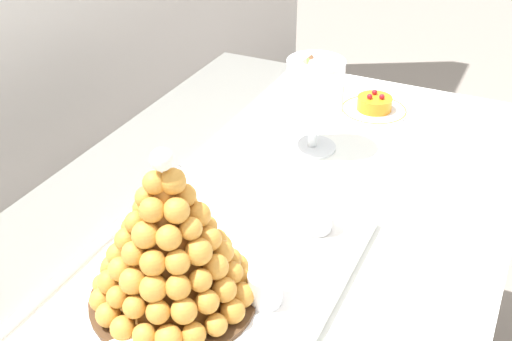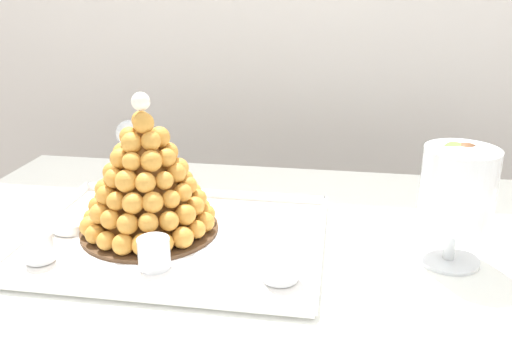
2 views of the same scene
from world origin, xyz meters
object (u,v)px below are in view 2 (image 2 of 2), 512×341
(dessert_cup_left, at_px, (40,248))
(dessert_cup_mid_left, at_px, (154,254))
(creme_brulee_ramekin, at_px, (74,222))
(wine_glass, at_px, (129,136))
(serving_tray, at_px, (175,239))
(dessert_cup_centre, at_px, (280,264))
(croquembouche, at_px, (146,180))
(macaron_goblet, at_px, (457,189))

(dessert_cup_left, height_order, dessert_cup_mid_left, dessert_cup_mid_left)
(creme_brulee_ramekin, xyz_separation_m, wine_glass, (0.00, 0.31, 0.10))
(dessert_cup_left, relative_size, dessert_cup_mid_left, 0.94)
(dessert_cup_mid_left, distance_m, creme_brulee_ramekin, 0.25)
(serving_tray, height_order, creme_brulee_ramekin, creme_brulee_ramekin)
(dessert_cup_mid_left, xyz_separation_m, creme_brulee_ramekin, (-0.22, 0.13, -0.01))
(dessert_cup_left, height_order, dessert_cup_centre, dessert_cup_centre)
(croquembouche, bearing_deg, dessert_cup_left, -136.42)
(dessert_cup_centre, relative_size, creme_brulee_ramekin, 0.71)
(croquembouche, distance_m, dessert_cup_centre, 0.33)
(dessert_cup_centre, bearing_deg, serving_tray, 152.19)
(croquembouche, bearing_deg, dessert_cup_mid_left, -67.09)
(macaron_goblet, bearing_deg, wine_glass, 156.90)
(creme_brulee_ramekin, distance_m, macaron_goblet, 0.75)
(macaron_goblet, distance_m, wine_glass, 0.80)
(croquembouche, bearing_deg, wine_glass, 117.54)
(dessert_cup_centre, height_order, wine_glass, wine_glass)
(dessert_cup_left, distance_m, creme_brulee_ramekin, 0.14)
(dessert_cup_mid_left, bearing_deg, dessert_cup_left, -177.61)
(croquembouche, bearing_deg, creme_brulee_ramekin, -176.14)
(serving_tray, distance_m, dessert_cup_centre, 0.26)
(dessert_cup_left, distance_m, wine_glass, 0.45)
(dessert_cup_left, height_order, wine_glass, wine_glass)
(creme_brulee_ramekin, xyz_separation_m, macaron_goblet, (0.74, -0.01, 0.12))
(serving_tray, height_order, dessert_cup_mid_left, dessert_cup_mid_left)
(dessert_cup_mid_left, bearing_deg, dessert_cup_centre, -0.82)
(dessert_cup_mid_left, xyz_separation_m, macaron_goblet, (0.52, 0.12, 0.11))
(croquembouche, relative_size, dessert_cup_centre, 4.54)
(wine_glass, bearing_deg, croquembouche, -62.46)
(croquembouche, bearing_deg, macaron_goblet, -1.56)
(creme_brulee_ramekin, distance_m, wine_glass, 0.33)
(serving_tray, height_order, dessert_cup_left, dessert_cup_left)
(creme_brulee_ramekin, height_order, macaron_goblet, macaron_goblet)
(macaron_goblet, bearing_deg, dessert_cup_centre, -157.15)
(serving_tray, xyz_separation_m, croquembouche, (-0.06, 0.02, 0.11))
(macaron_goblet, bearing_deg, creme_brulee_ramekin, 179.61)
(dessert_cup_mid_left, bearing_deg, creme_brulee_ramekin, 149.76)
(dessert_cup_left, bearing_deg, macaron_goblet, 10.12)
(creme_brulee_ramekin, bearing_deg, dessert_cup_left, -87.68)
(dessert_cup_mid_left, xyz_separation_m, wine_glass, (-0.21, 0.44, 0.08))
(macaron_goblet, bearing_deg, croquembouche, 178.44)
(dessert_cup_centre, distance_m, wine_glass, 0.63)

